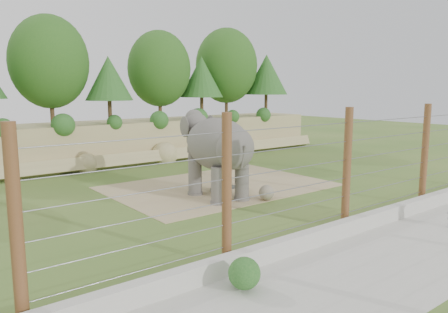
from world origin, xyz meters
TOP-DOWN VIEW (x-y plane):
  - ground at (0.00, 0.00)m, footprint 90.00×90.00m
  - back_embankment at (0.59, 12.68)m, footprint 30.00×5.52m
  - dirt_patch at (0.50, 3.00)m, footprint 10.00×7.00m
  - drain_grate at (0.58, 2.40)m, footprint 1.00×0.60m
  - elephant at (-0.84, 1.35)m, footprint 2.24×4.52m
  - stone_ball at (0.42, -0.30)m, footprint 0.63×0.63m
  - retaining_wall at (0.00, -5.00)m, footprint 26.00×0.35m
  - walkway at (0.00, -7.00)m, footprint 26.00×4.00m
  - barrier_fence at (0.00, -4.50)m, footprint 20.26×0.26m
  - walkway_shrub at (-5.47, -5.80)m, footprint 0.76×0.76m

SIDE VIEW (x-z plane):
  - ground at x=0.00m, z-range 0.00..0.00m
  - walkway at x=0.00m, z-range 0.00..0.01m
  - dirt_patch at x=0.50m, z-range 0.00..0.02m
  - drain_grate at x=0.58m, z-range 0.02..0.05m
  - retaining_wall at x=0.00m, z-range 0.00..0.50m
  - stone_ball at x=0.42m, z-range 0.02..0.65m
  - walkway_shrub at x=-5.47m, z-range 0.01..0.77m
  - elephant at x=-0.84m, z-range 0.00..3.55m
  - barrier_fence at x=0.00m, z-range 0.00..4.00m
  - back_embankment at x=0.59m, z-range -0.42..8.35m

